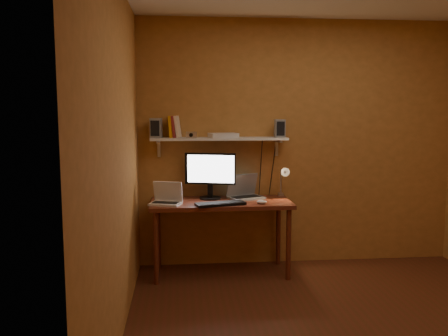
{
  "coord_description": "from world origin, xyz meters",
  "views": [
    {
      "loc": [
        -1.26,
        -3.36,
        1.67
      ],
      "look_at": [
        -0.84,
        1.18,
        1.1
      ],
      "focal_mm": 38.0,
      "sensor_mm": 36.0,
      "label": 1
    }
  ],
  "objects": [
    {
      "name": "room",
      "position": [
        0.0,
        0.0,
        1.3
      ],
      "size": [
        3.44,
        3.24,
        2.64
      ],
      "color": "#562416",
      "rests_on": "ground"
    },
    {
      "name": "keyboard",
      "position": [
        -0.88,
        1.08,
        0.76
      ],
      "size": [
        0.5,
        0.27,
        0.03
      ],
      "primitive_type": "cube",
      "rotation": [
        0.0,
        0.0,
        0.25
      ],
      "color": "black",
      "rests_on": "desk"
    },
    {
      "name": "speaker_left",
      "position": [
        -1.5,
        1.48,
        1.47
      ],
      "size": [
        0.13,
        0.13,
        0.2
      ],
      "primitive_type": "cube",
      "rotation": [
        0.0,
        0.0,
        -0.16
      ],
      "color": "gray",
      "rests_on": "wall_shelf"
    },
    {
      "name": "speaker_right",
      "position": [
        -0.23,
        1.46,
        1.47
      ],
      "size": [
        0.1,
        0.1,
        0.18
      ],
      "primitive_type": "cube",
      "rotation": [
        0.0,
        0.0,
        -0.01
      ],
      "color": "gray",
      "rests_on": "wall_shelf"
    },
    {
      "name": "desk_lamp",
      "position": [
        -0.2,
        1.41,
        0.96
      ],
      "size": [
        0.09,
        0.23,
        0.38
      ],
      "color": "silver",
      "rests_on": "desk"
    },
    {
      "name": "wall_shelf",
      "position": [
        -0.86,
        1.47,
        1.36
      ],
      "size": [
        1.4,
        0.25,
        0.21
      ],
      "color": "white",
      "rests_on": "room"
    },
    {
      "name": "router",
      "position": [
        -0.82,
        1.46,
        1.4
      ],
      "size": [
        0.32,
        0.24,
        0.05
      ],
      "primitive_type": "cube",
      "rotation": [
        0.0,
        0.0,
        0.22
      ],
      "color": "silver",
      "rests_on": "wall_shelf"
    },
    {
      "name": "mouse",
      "position": [
        -0.48,
        1.1,
        0.77
      ],
      "size": [
        0.12,
        0.09,
        0.04
      ],
      "primitive_type": "ellipsoid",
      "rotation": [
        0.0,
        0.0,
        -0.27
      ],
      "color": "silver",
      "rests_on": "desk"
    },
    {
      "name": "netbook",
      "position": [
        -1.4,
        1.19,
        0.81
      ],
      "size": [
        0.34,
        0.28,
        0.22
      ],
      "rotation": [
        0.0,
        0.0,
        -0.31
      ],
      "color": "silver",
      "rests_on": "desk"
    },
    {
      "name": "monitor",
      "position": [
        -0.96,
        1.41,
        1.01
      ],
      "size": [
        0.51,
        0.27,
        0.47
      ],
      "rotation": [
        0.0,
        0.0,
        -0.24
      ],
      "color": "black",
      "rests_on": "desk"
    },
    {
      "name": "shelf_camera",
      "position": [
        -1.15,
        1.4,
        1.41
      ],
      "size": [
        0.11,
        0.06,
        0.06
      ],
      "color": "silver",
      "rests_on": "wall_shelf"
    },
    {
      "name": "books",
      "position": [
        -1.32,
        1.5,
        1.49
      ],
      "size": [
        0.14,
        0.16,
        0.22
      ],
      "color": "orange",
      "rests_on": "wall_shelf"
    },
    {
      "name": "desk",
      "position": [
        -0.86,
        1.28,
        0.66
      ],
      "size": [
        1.4,
        0.6,
        0.75
      ],
      "color": "maroon",
      "rests_on": "ground"
    },
    {
      "name": "laptop",
      "position": [
        -0.61,
        1.42,
        0.82
      ],
      "size": [
        0.4,
        0.35,
        0.25
      ],
      "rotation": [
        0.0,
        0.0,
        0.39
      ],
      "color": "gray",
      "rests_on": "desk"
    }
  ]
}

